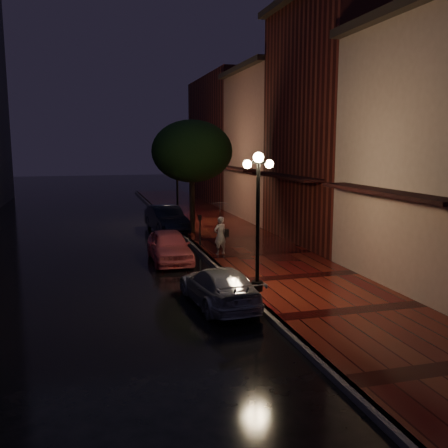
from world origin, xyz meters
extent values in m
plane|color=black|center=(0.00, 0.00, 0.00)|extent=(120.00, 120.00, 0.00)
cube|color=#450C0C|center=(2.25, 0.00, 0.07)|extent=(4.50, 60.00, 0.15)
cube|color=#595451|center=(0.00, 0.00, 0.07)|extent=(0.25, 60.00, 0.15)
cube|color=#511914|center=(7.00, 2.00, 5.50)|extent=(5.00, 8.00, 11.00)
cube|color=#8C5951|center=(7.00, 10.00, 4.50)|extent=(5.00, 8.00, 9.00)
cube|color=#511914|center=(7.00, 20.00, 5.00)|extent=(5.00, 12.00, 10.00)
cylinder|color=black|center=(0.35, -5.00, 2.15)|extent=(0.12, 0.12, 4.00)
cylinder|color=black|center=(0.35, -5.00, 0.30)|extent=(0.36, 0.36, 0.30)
cube|color=black|center=(0.35, -5.00, 4.15)|extent=(0.70, 0.08, 0.08)
sphere|color=#F9DB95|center=(0.35, -5.00, 4.30)|extent=(0.32, 0.32, 0.32)
sphere|color=#F9DB95|center=(0.00, -5.00, 4.10)|extent=(0.26, 0.26, 0.26)
sphere|color=#F9DB95|center=(0.70, -5.00, 4.10)|extent=(0.26, 0.26, 0.26)
cylinder|color=black|center=(0.35, 9.00, 2.15)|extent=(0.12, 0.12, 4.00)
cylinder|color=black|center=(0.35, 9.00, 0.30)|extent=(0.36, 0.36, 0.30)
cube|color=black|center=(0.35, 9.00, 4.15)|extent=(0.70, 0.08, 0.08)
sphere|color=#F9DB95|center=(0.35, 9.00, 4.30)|extent=(0.32, 0.32, 0.32)
sphere|color=#F9DB95|center=(0.00, 9.00, 4.10)|extent=(0.26, 0.26, 0.26)
sphere|color=#F9DB95|center=(0.70, 9.00, 4.10)|extent=(0.26, 0.26, 0.26)
cylinder|color=black|center=(0.60, 6.00, 1.75)|extent=(0.28, 0.28, 3.20)
ellipsoid|color=black|center=(0.60, 6.00, 4.35)|extent=(4.16, 4.16, 3.20)
sphere|color=black|center=(1.30, 6.60, 3.75)|extent=(1.80, 1.80, 1.80)
sphere|color=black|center=(0.00, 5.30, 3.85)|extent=(1.80, 1.80, 1.80)
imported|color=#DE5B63|center=(-1.57, 0.21, 0.65)|extent=(1.55, 3.82, 1.30)
imported|color=black|center=(-0.60, 7.21, 0.71)|extent=(1.93, 4.44, 1.42)
imported|color=#95949B|center=(-1.06, -5.62, 0.57)|extent=(1.89, 4.01, 1.13)
imported|color=white|center=(0.60, 0.41, 0.95)|extent=(0.67, 0.55, 1.59)
imported|color=silver|center=(0.60, 0.41, 1.95)|extent=(0.92, 0.94, 0.85)
cylinder|color=black|center=(0.60, 0.41, 1.32)|extent=(0.02, 0.02, 1.27)
cube|color=black|center=(0.87, 0.36, 1.05)|extent=(0.13, 0.30, 0.32)
cylinder|color=black|center=(0.15, 2.25, 0.75)|extent=(0.07, 0.07, 1.19)
cube|color=black|center=(0.15, 2.25, 1.45)|extent=(0.16, 0.14, 0.24)
camera|label=1|loc=(-4.68, -19.32, 4.68)|focal=40.00mm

